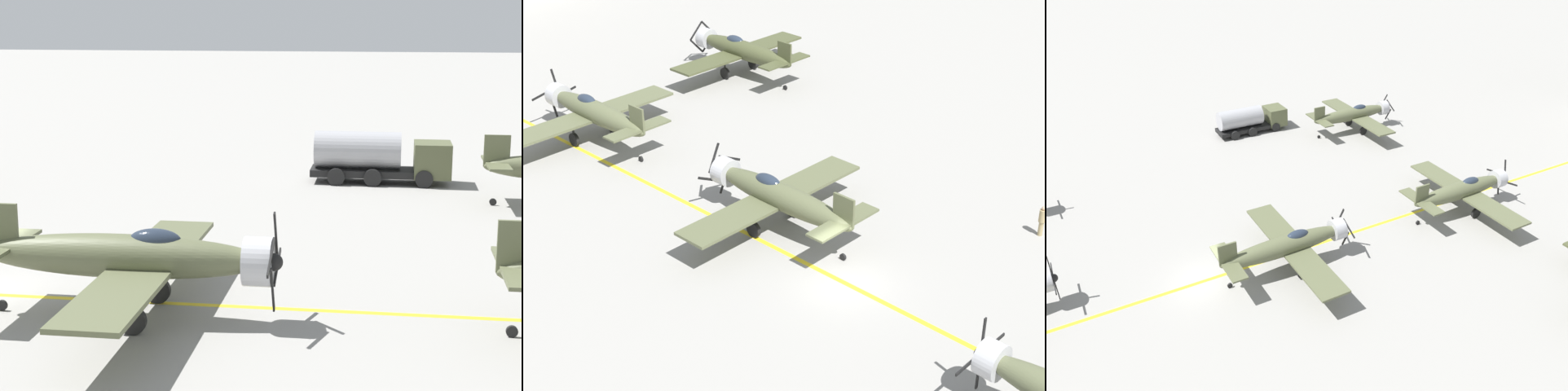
# 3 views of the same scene
# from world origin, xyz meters

# --- Properties ---
(airplane_mid_center) EXTENTS (12.00, 9.98, 3.66)m
(airplane_mid_center) POSITION_xyz_m (1.52, 5.68, 2.01)
(airplane_mid_center) COLOR #585D3F
(airplane_mid_center) RESTS_ON ground
(fuel_tanker) EXTENTS (2.67, 8.00, 2.98)m
(fuel_tanker) POSITION_xyz_m (-22.75, 13.29, 1.51)
(fuel_tanker) COLOR black
(fuel_tanker) RESTS_ON ground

